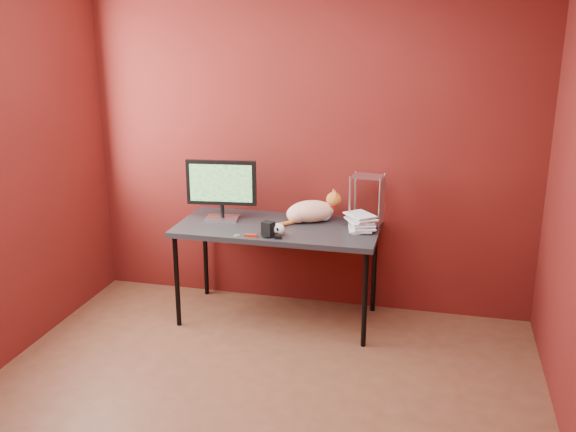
% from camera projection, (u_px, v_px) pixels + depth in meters
% --- Properties ---
extents(room, '(3.52, 3.52, 2.61)m').
position_uv_depth(room, '(239.00, 178.00, 3.26)').
color(room, '#522D1C').
rests_on(room, ground).
extents(desk, '(1.50, 0.70, 0.75)m').
position_uv_depth(desk, '(278.00, 232.00, 4.79)').
color(desk, black).
rests_on(desk, ground).
extents(monitor, '(0.53, 0.20, 0.46)m').
position_uv_depth(monitor, '(221.00, 187.00, 4.85)').
color(monitor, silver).
rests_on(monitor, desk).
extents(cat, '(0.45, 0.37, 0.25)m').
position_uv_depth(cat, '(311.00, 211.00, 4.84)').
color(cat, orange).
rests_on(cat, desk).
extents(skull_mug, '(0.09, 0.10, 0.09)m').
position_uv_depth(skull_mug, '(278.00, 229.00, 4.54)').
color(skull_mug, white).
rests_on(skull_mug, desk).
extents(speaker, '(0.10, 0.10, 0.11)m').
position_uv_depth(speaker, '(268.00, 230.00, 4.52)').
color(speaker, black).
rests_on(speaker, desk).
extents(book_stack, '(0.26, 0.27, 1.30)m').
position_uv_depth(book_stack, '(353.00, 142.00, 4.49)').
color(book_stack, beige).
rests_on(book_stack, desk).
extents(wire_rack, '(0.23, 0.20, 0.38)m').
position_uv_depth(wire_rack, '(367.00, 200.00, 4.75)').
color(wire_rack, silver).
rests_on(wire_rack, desk).
extents(pocket_knife, '(0.09, 0.03, 0.02)m').
position_uv_depth(pocket_knife, '(251.00, 236.00, 4.53)').
color(pocket_knife, '#9A1B0B').
rests_on(pocket_knife, desk).
extents(black_gadget, '(0.05, 0.04, 0.02)m').
position_uv_depth(black_gadget, '(278.00, 237.00, 4.48)').
color(black_gadget, black).
rests_on(black_gadget, desk).
extents(washer, '(0.05, 0.05, 0.00)m').
position_uv_depth(washer, '(237.00, 235.00, 4.55)').
color(washer, silver).
rests_on(washer, desk).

